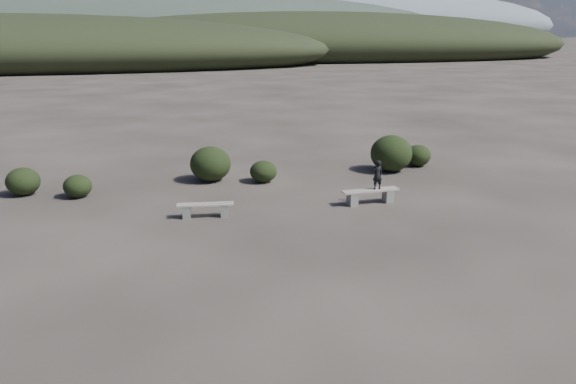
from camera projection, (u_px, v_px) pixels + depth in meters
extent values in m
plane|color=#292420|center=(315.00, 274.00, 13.67)|extent=(1200.00, 1200.00, 0.00)
cube|color=gray|center=(187.00, 212.00, 17.76)|extent=(0.29, 0.38, 0.40)
cube|color=gray|center=(224.00, 210.00, 17.89)|extent=(0.29, 0.38, 0.40)
cube|color=gray|center=(205.00, 204.00, 17.76)|extent=(1.83, 0.60, 0.05)
cube|color=gray|center=(352.00, 199.00, 19.04)|extent=(0.30, 0.40, 0.45)
cube|color=gray|center=(388.00, 196.00, 19.42)|extent=(0.30, 0.40, 0.45)
cube|color=gray|center=(371.00, 190.00, 19.16)|extent=(2.03, 0.53, 0.06)
imported|color=black|center=(377.00, 175.00, 19.08)|extent=(0.39, 0.28, 1.01)
ellipsoid|color=black|center=(78.00, 186.00, 19.95)|extent=(0.99, 0.99, 0.81)
ellipsoid|color=black|center=(210.00, 164.00, 22.08)|extent=(1.60, 1.60, 1.38)
ellipsoid|color=black|center=(263.00, 171.00, 21.98)|extent=(1.06, 1.06, 0.85)
ellipsoid|color=black|center=(391.00, 153.00, 23.62)|extent=(1.75, 1.75, 1.53)
ellipsoid|color=black|center=(418.00, 155.00, 24.62)|extent=(1.13, 1.13, 0.94)
ellipsoid|color=black|center=(23.00, 181.00, 20.21)|extent=(1.19, 1.19, 1.00)
ellipsoid|color=black|center=(7.00, 52.00, 90.96)|extent=(110.00, 40.00, 12.00)
ellipsoid|color=black|center=(323.00, 45.00, 123.63)|extent=(120.00, 44.00, 14.00)
ellipsoid|color=#2E382E|center=(154.00, 34.00, 161.40)|extent=(190.00, 64.00, 24.00)
ellipsoid|color=slate|center=(279.00, 25.00, 307.22)|extent=(340.00, 110.00, 44.00)
ellipsoid|color=#959EA8|center=(100.00, 22.00, 376.17)|extent=(460.00, 140.00, 56.00)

